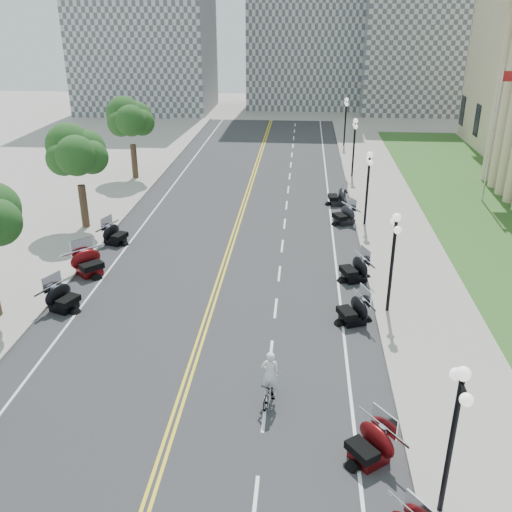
{
  "coord_description": "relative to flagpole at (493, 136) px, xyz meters",
  "views": [
    {
      "loc": [
        4.27,
        -20.66,
        13.57
      ],
      "look_at": [
        2.08,
        5.77,
        2.0
      ],
      "focal_mm": 40.0,
      "sensor_mm": 36.0,
      "label": 1
    }
  ],
  "objects": [
    {
      "name": "lane_dash_9",
      "position": [
        -14.8,
        -10.0,
        -4.99
      ],
      "size": [
        0.12,
        2.0,
        0.0
      ],
      "primitive_type": "cube",
      "color": "white",
      "rests_on": "road"
    },
    {
      "name": "motorcycle_s_8",
      "position": [
        -25.21,
        -10.45,
        -4.31
      ],
      "size": [
        2.5,
        2.5,
        1.38
      ],
      "primitive_type": null,
      "rotation": [
        0.0,
        0.0,
        1.25
      ],
      "color": "black",
      "rests_on": "road"
    },
    {
      "name": "lane_dash_7",
      "position": [
        -14.8,
        -18.0,
        -4.99
      ],
      "size": [
        0.12,
        2.0,
        0.0
      ],
      "primitive_type": "cube",
      "color": "white",
      "rests_on": "road"
    },
    {
      "name": "lane_dash_19",
      "position": [
        -14.8,
        30.0,
        -4.99
      ],
      "size": [
        0.12,
        2.0,
        0.0
      ],
      "primitive_type": "cube",
      "color": "white",
      "rests_on": "road"
    },
    {
      "name": "motorcycle_s_6",
      "position": [
        -25.11,
        -18.98,
        -4.28
      ],
      "size": [
        2.68,
        2.68,
        1.44
      ],
      "primitive_type": null,
      "rotation": [
        0.0,
        0.0,
        1.18
      ],
      "color": "black",
      "rests_on": "road"
    },
    {
      "name": "motorcycle_n_10",
      "position": [
        -11.01,
        -1.56,
        -4.27
      ],
      "size": [
        2.31,
        2.31,
        1.46
      ],
      "primitive_type": null,
      "rotation": [
        0.0,
        0.0,
        -1.46
      ],
      "color": "black",
      "rests_on": "road"
    },
    {
      "name": "ground",
      "position": [
        -18.0,
        -22.0,
        -5.0
      ],
      "size": [
        160.0,
        160.0,
        0.0
      ],
      "primitive_type": "plane",
      "color": "gray"
    },
    {
      "name": "lane_dash_8",
      "position": [
        -14.8,
        -14.0,
        -4.99
      ],
      "size": [
        0.12,
        2.0,
        0.0
      ],
      "primitive_type": "cube",
      "color": "white",
      "rests_on": "road"
    },
    {
      "name": "tree_4",
      "position": [
        -28.0,
        4.0,
        -0.25
      ],
      "size": [
        4.8,
        4.8,
        9.2
      ],
      "primitive_type": null,
      "color": "#235619",
      "rests_on": "sidewalk_south"
    },
    {
      "name": "motorcycle_s_7",
      "position": [
        -25.27,
        -14.97,
        -4.22
      ],
      "size": [
        3.16,
        3.16,
        1.56
      ],
      "primitive_type": null,
      "rotation": [
        0.0,
        0.0,
        0.8
      ],
      "color": "#590A0C",
      "rests_on": "road"
    },
    {
      "name": "sidewalk_south",
      "position": [
        -28.5,
        -12.0,
        -4.92
      ],
      "size": [
        5.0,
        90.0,
        0.15
      ],
      "primitive_type": "cube",
      "color": "#9E9991",
      "rests_on": "ground"
    },
    {
      "name": "edge_line_south",
      "position": [
        -24.4,
        -12.0,
        -4.99
      ],
      "size": [
        0.12,
        90.0,
        0.0
      ],
      "primitive_type": "cube",
      "color": "white",
      "rests_on": "road"
    },
    {
      "name": "bicycle",
      "position": [
        -14.65,
        -25.29,
        -4.51
      ],
      "size": [
        0.84,
        1.71,
        0.99
      ],
      "primitive_type": "imported",
      "rotation": [
        0.0,
        0.0,
        -0.24
      ],
      "color": "#A51414",
      "rests_on": "road"
    },
    {
      "name": "sidewalk_north",
      "position": [
        -7.5,
        -12.0,
        -4.92
      ],
      "size": [
        5.0,
        90.0,
        0.15
      ],
      "primitive_type": "cube",
      "color": "#9E9991",
      "rests_on": "ground"
    },
    {
      "name": "street_lamp_2",
      "position": [
        -9.4,
        -18.0,
        -2.4
      ],
      "size": [
        0.5,
        1.2,
        4.9
      ],
      "primitive_type": null,
      "color": "black",
      "rests_on": "sidewalk_north"
    },
    {
      "name": "lane_dash_6",
      "position": [
        -14.8,
        -22.0,
        -4.99
      ],
      "size": [
        0.12,
        2.0,
        0.0
      ],
      "primitive_type": "cube",
      "color": "white",
      "rests_on": "road"
    },
    {
      "name": "lane_dash_12",
      "position": [
        -14.8,
        2.0,
        -4.99
      ],
      "size": [
        0.12,
        2.0,
        0.0
      ],
      "primitive_type": "cube",
      "color": "white",
      "rests_on": "road"
    },
    {
      "name": "distant_block_c",
      "position": [
        4.0,
        43.0,
        6.0
      ],
      "size": [
        20.0,
        14.0,
        22.0
      ],
      "primitive_type": "cube",
      "color": "gray",
      "rests_on": "ground"
    },
    {
      "name": "road",
      "position": [
        -18.0,
        -12.0,
        -5.0
      ],
      "size": [
        16.0,
        90.0,
        0.01
      ],
      "primitive_type": "cube",
      "color": "#333335",
      "rests_on": "ground"
    },
    {
      "name": "street_lamp_5",
      "position": [
        -9.4,
        18.0,
        -2.4
      ],
      "size": [
        0.5,
        1.2,
        4.9
      ],
      "primitive_type": null,
      "color": "black",
      "rests_on": "sidewalk_north"
    },
    {
      "name": "lane_dash_15",
      "position": [
        -14.8,
        14.0,
        -4.99
      ],
      "size": [
        0.12,
        2.0,
        0.0
      ],
      "primitive_type": "cube",
      "color": "white",
      "rests_on": "road"
    },
    {
      "name": "lane_dash_18",
      "position": [
        -14.8,
        26.0,
        -4.99
      ],
      "size": [
        0.12,
        2.0,
        0.0
      ],
      "primitive_type": "cube",
      "color": "white",
      "rests_on": "road"
    },
    {
      "name": "lane_dash_4",
      "position": [
        -14.8,
        -30.0,
        -4.99
      ],
      "size": [
        0.12,
        2.0,
        0.0
      ],
      "primitive_type": "cube",
      "color": "white",
      "rests_on": "road"
    },
    {
      "name": "flagpole",
      "position": [
        0.0,
        0.0,
        0.0
      ],
      "size": [
        1.1,
        0.2,
        10.0
      ],
      "primitive_type": null,
      "color": "silver",
      "rests_on": "ground"
    },
    {
      "name": "cyclist_rider",
      "position": [
        -14.65,
        -25.29,
        -3.09
      ],
      "size": [
        0.68,
        0.44,
        1.85
      ],
      "primitive_type": "imported",
      "rotation": [
        0.0,
        0.0,
        3.14
      ],
      "color": "white",
      "rests_on": "bicycle"
    },
    {
      "name": "centerline_yellow_a",
      "position": [
        -18.12,
        -12.0,
        -4.99
      ],
      "size": [
        0.12,
        90.0,
        0.0
      ],
      "primitive_type": "cube",
      "color": "yellow",
      "rests_on": "road"
    },
    {
      "name": "lane_dash_11",
      "position": [
        -14.8,
        -2.0,
        -4.99
      ],
      "size": [
        0.12,
        2.0,
        0.0
      ],
      "primitive_type": "cube",
      "color": "white",
      "rests_on": "road"
    },
    {
      "name": "lawn",
      "position": [
        -0.5,
        -4.0,
        -4.95
      ],
      "size": [
        9.0,
        60.0,
        0.1
      ],
      "primitive_type": "cube",
      "color": "#356023",
      "rests_on": "ground"
    },
    {
      "name": "lane_dash_5",
      "position": [
        -14.8,
        -26.0,
        -4.99
      ],
      "size": [
        0.12,
        2.0,
        0.0
      ],
      "primitive_type": "cube",
      "color": "white",
      "rests_on": "road"
    },
    {
      "name": "motorcycle_n_9",
      "position": [
        -10.78,
        -5.65,
        -4.3
      ],
      "size": [
        2.73,
        2.73,
        1.41
      ],
      "primitive_type": null,
      "rotation": [
        0.0,
        0.0,
        -1.07
      ],
      "color": "black",
      "rests_on": "road"
    },
    {
      "name": "street_lamp_3",
      "position": [
        -9.4,
        -6.0,
        -2.4
      ],
      "size": [
        0.5,
        1.2,
        4.9
      ],
      "primitive_type": null,
      "color": "black",
      "rests_on": "sidewalk_north"
    },
    {
      "name": "lane_dash_14",
      "position": [
        -14.8,
        10.0,
        -4.99
      ],
      "size": [
        0.12,
        2.0,
        0.0
      ],
      "primitive_type": "cube",
      "color": "white",
      "rests_on": "road"
    },
    {
      "name": "distant_block_a",
      "position": [
        -36.0,
        40.0,
        8.0
      ],
      "size": [
        18.0,
        14.0,
        26.0
      ],
      "primitive_type": "cube",
      "color": "gray",
      "rests_on": "ground"
    },
    {
      "name": "tree_3",
      "position": [
        -28.0,
        -8.0,
        -0.25
      ],
      "size": [
        4.8,
        4.8,
        9.2
      ],
      "primitive_type": null,
      "color": "#235619",
      "rests_on": "sidewalk_south"
    },
    {
      "name": "motorcycle_n_7",
      "position": [
        -10.74,
        -14.5,
        -4.27
      ],
      "size": [
        2.7,
        2.7,
        1.47
      ],
      "primitive_type": null,
      "rotation": [
        0.0,
        0.0,
        -1.21
      ],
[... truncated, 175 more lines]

